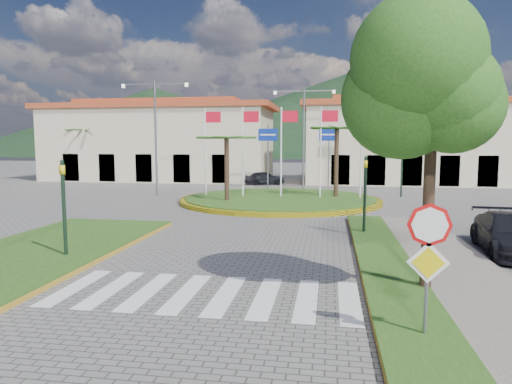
# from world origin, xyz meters

# --- Properties ---
(ground) EXTENTS (160.00, 160.00, 0.00)m
(ground) POSITION_xyz_m (0.00, 0.00, 0.00)
(ground) COLOR slate
(ground) RESTS_ON ground
(sidewalk_right) EXTENTS (4.00, 28.00, 0.15)m
(sidewalk_right) POSITION_xyz_m (6.00, 2.00, 0.07)
(sidewalk_right) COLOR gray
(sidewalk_right) RESTS_ON ground
(verge_right) EXTENTS (1.60, 28.00, 0.18)m
(verge_right) POSITION_xyz_m (4.80, 2.00, 0.09)
(verge_right) COLOR #254A15
(verge_right) RESTS_ON ground
(median_left) EXTENTS (5.00, 14.00, 0.18)m
(median_left) POSITION_xyz_m (-6.50, 6.00, 0.09)
(median_left) COLOR #254A15
(median_left) RESTS_ON ground
(crosswalk) EXTENTS (8.00, 3.00, 0.01)m
(crosswalk) POSITION_xyz_m (0.00, 4.00, 0.01)
(crosswalk) COLOR silver
(crosswalk) RESTS_ON ground
(roundabout_island) EXTENTS (12.70, 12.70, 6.00)m
(roundabout_island) POSITION_xyz_m (0.00, 22.00, 0.17)
(roundabout_island) COLOR yellow
(roundabout_island) RESTS_ON ground
(stop_sign) EXTENTS (0.80, 0.11, 2.65)m
(stop_sign) POSITION_xyz_m (4.90, 1.96, 1.79)
(stop_sign) COLOR slate
(stop_sign) RESTS_ON ground
(deciduous_tree) EXTENTS (3.60, 3.60, 6.80)m
(deciduous_tree) POSITION_xyz_m (5.50, 5.00, 5.18)
(deciduous_tree) COLOR black
(deciduous_tree) RESTS_ON ground
(traffic_light_left) EXTENTS (0.15, 0.18, 3.20)m
(traffic_light_left) POSITION_xyz_m (-5.20, 6.50, 1.94)
(traffic_light_left) COLOR black
(traffic_light_left) RESTS_ON ground
(traffic_light_right) EXTENTS (0.15, 0.18, 3.20)m
(traffic_light_right) POSITION_xyz_m (4.50, 12.00, 1.94)
(traffic_light_right) COLOR black
(traffic_light_right) RESTS_ON ground
(traffic_light_far) EXTENTS (0.18, 0.15, 3.20)m
(traffic_light_far) POSITION_xyz_m (8.00, 26.00, 1.94)
(traffic_light_far) COLOR black
(traffic_light_far) RESTS_ON ground
(direction_sign_west) EXTENTS (1.60, 0.14, 5.20)m
(direction_sign_west) POSITION_xyz_m (-2.00, 30.97, 3.53)
(direction_sign_west) COLOR slate
(direction_sign_west) RESTS_ON ground
(direction_sign_east) EXTENTS (1.60, 0.14, 5.20)m
(direction_sign_east) POSITION_xyz_m (3.00, 30.97, 3.53)
(direction_sign_east) COLOR slate
(direction_sign_east) RESTS_ON ground
(street_lamp_centre) EXTENTS (4.80, 0.16, 8.00)m
(street_lamp_centre) POSITION_xyz_m (1.00, 30.00, 4.50)
(street_lamp_centre) COLOR slate
(street_lamp_centre) RESTS_ON ground
(street_lamp_west) EXTENTS (4.80, 0.16, 8.00)m
(street_lamp_west) POSITION_xyz_m (-9.00, 24.00, 4.50)
(street_lamp_west) COLOR slate
(street_lamp_west) RESTS_ON ground
(building_left) EXTENTS (23.32, 9.54, 8.05)m
(building_left) POSITION_xyz_m (-14.00, 38.00, 3.90)
(building_left) COLOR beige
(building_left) RESTS_ON ground
(building_right) EXTENTS (19.08, 9.54, 8.05)m
(building_right) POSITION_xyz_m (10.00, 38.00, 3.90)
(building_right) COLOR beige
(building_right) RESTS_ON ground
(hill_far_west) EXTENTS (140.00, 140.00, 22.00)m
(hill_far_west) POSITION_xyz_m (-55.00, 140.00, 11.00)
(hill_far_west) COLOR black
(hill_far_west) RESTS_ON ground
(hill_far_mid) EXTENTS (180.00, 180.00, 30.00)m
(hill_far_mid) POSITION_xyz_m (15.00, 160.00, 15.00)
(hill_far_mid) COLOR black
(hill_far_mid) RESTS_ON ground
(hill_near_back) EXTENTS (110.00, 110.00, 16.00)m
(hill_near_back) POSITION_xyz_m (-10.00, 130.00, 8.00)
(hill_near_back) COLOR black
(hill_near_back) RESTS_ON ground
(white_van) EXTENTS (4.16, 3.00, 1.05)m
(white_van) POSITION_xyz_m (-11.75, 36.31, 0.53)
(white_van) COLOR silver
(white_van) RESTS_ON ground
(car_dark_a) EXTENTS (3.85, 2.33, 1.22)m
(car_dark_a) POSITION_xyz_m (-2.70, 33.87, 0.61)
(car_dark_a) COLOR black
(car_dark_a) RESTS_ON ground
(car_dark_b) EXTENTS (3.93, 2.12, 1.23)m
(car_dark_b) POSITION_xyz_m (9.14, 35.35, 0.62)
(car_dark_b) COLOR black
(car_dark_b) RESTS_ON ground
(car_side_right) EXTENTS (2.27, 4.77, 1.34)m
(car_side_right) POSITION_xyz_m (9.17, 9.75, 0.67)
(car_side_right) COLOR black
(car_side_right) RESTS_ON ground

